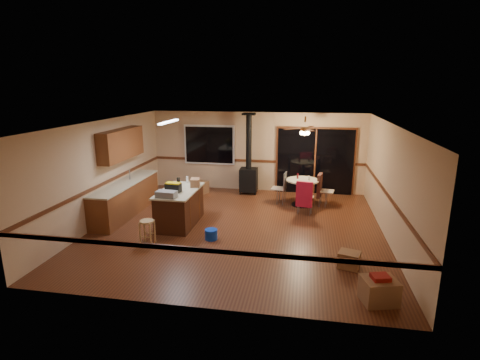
% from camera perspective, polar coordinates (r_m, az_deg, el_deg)
% --- Properties ---
extents(floor, '(7.00, 7.00, 0.00)m').
position_cam_1_polar(floor, '(9.40, -0.32, -7.25)').
color(floor, '#522817').
rests_on(floor, ground).
extents(ceiling, '(7.00, 7.00, 0.00)m').
position_cam_1_polar(ceiling, '(8.78, -0.34, 8.72)').
color(ceiling, silver).
rests_on(ceiling, ground).
extents(wall_back, '(7.00, 0.00, 7.00)m').
position_cam_1_polar(wall_back, '(12.39, 2.57, 4.30)').
color(wall_back, tan).
rests_on(wall_back, ground).
extents(wall_front, '(7.00, 0.00, 7.00)m').
position_cam_1_polar(wall_front, '(5.76, -6.62, -7.85)').
color(wall_front, tan).
rests_on(wall_front, ground).
extents(wall_left, '(0.00, 7.00, 7.00)m').
position_cam_1_polar(wall_left, '(10.21, -20.04, 1.25)').
color(wall_left, tan).
rests_on(wall_left, ground).
extents(wall_right, '(0.00, 7.00, 7.00)m').
position_cam_1_polar(wall_right, '(9.08, 21.96, -0.50)').
color(wall_right, tan).
rests_on(wall_right, ground).
extents(chair_rail, '(7.00, 7.00, 0.08)m').
position_cam_1_polar(chair_rail, '(9.08, -0.33, -1.38)').
color(chair_rail, '#522714').
rests_on(chair_rail, ground).
extents(window, '(1.72, 0.10, 1.32)m').
position_cam_1_polar(window, '(12.61, -4.71, 5.37)').
color(window, black).
rests_on(window, ground).
extents(sliding_door, '(2.52, 0.10, 2.10)m').
position_cam_1_polar(sliding_door, '(12.29, 11.35, 2.77)').
color(sliding_door, black).
rests_on(sliding_door, ground).
extents(lower_cabinets, '(0.60, 3.00, 0.86)m').
position_cam_1_polar(lower_cabinets, '(10.71, -16.94, -2.73)').
color(lower_cabinets, brown).
rests_on(lower_cabinets, ground).
extents(countertop, '(0.64, 3.04, 0.04)m').
position_cam_1_polar(countertop, '(10.59, -17.11, -0.40)').
color(countertop, '#BBB491').
rests_on(countertop, lower_cabinets).
extents(upper_cabinets, '(0.35, 2.00, 0.80)m').
position_cam_1_polar(upper_cabinets, '(10.62, -17.64, 5.23)').
color(upper_cabinets, brown).
rests_on(upper_cabinets, ground).
extents(kitchen_island, '(0.88, 1.68, 0.90)m').
position_cam_1_polar(kitchen_island, '(9.61, -9.18, -4.08)').
color(kitchen_island, '#36190D').
rests_on(kitchen_island, ground).
extents(wood_stove, '(0.55, 0.50, 2.52)m').
position_cam_1_polar(wood_stove, '(12.10, 1.32, 1.30)').
color(wood_stove, black).
rests_on(wood_stove, ground).
extents(ceiling_fan, '(0.24, 0.24, 0.55)m').
position_cam_1_polar(ceiling_fan, '(10.76, 9.85, 7.48)').
color(ceiling_fan, brown).
rests_on(ceiling_fan, ceiling).
extents(fluorescent_strip, '(0.10, 1.20, 0.04)m').
position_cam_1_polar(fluorescent_strip, '(9.56, -10.82, 8.69)').
color(fluorescent_strip, white).
rests_on(fluorescent_strip, ceiling).
extents(toolbox_grey, '(0.50, 0.31, 0.15)m').
position_cam_1_polar(toolbox_grey, '(8.92, -11.15, -2.13)').
color(toolbox_grey, slate).
rests_on(toolbox_grey, kitchen_island).
extents(toolbox_black, '(0.39, 0.23, 0.21)m').
position_cam_1_polar(toolbox_black, '(9.32, -10.12, -1.18)').
color(toolbox_black, black).
rests_on(toolbox_black, kitchen_island).
extents(toolbox_yellow_lid, '(0.37, 0.22, 0.03)m').
position_cam_1_polar(toolbox_yellow_lid, '(9.28, -10.16, -0.48)').
color(toolbox_yellow_lid, gold).
rests_on(toolbox_yellow_lid, toolbox_black).
extents(box_on_island, '(0.29, 0.35, 0.21)m').
position_cam_1_polar(box_on_island, '(9.73, -6.86, -0.39)').
color(box_on_island, brown).
rests_on(box_on_island, kitchen_island).
extents(bottle_dark, '(0.11, 0.11, 0.29)m').
position_cam_1_polar(bottle_dark, '(9.54, -9.33, -0.51)').
color(bottle_dark, black).
rests_on(bottle_dark, kitchen_island).
extents(bottle_pink, '(0.07, 0.07, 0.21)m').
position_cam_1_polar(bottle_pink, '(9.37, -9.05, -1.04)').
color(bottle_pink, '#D84C8C').
rests_on(bottle_pink, kitchen_island).
extents(bottle_white, '(0.07, 0.07, 0.18)m').
position_cam_1_polar(bottle_white, '(10.12, -8.03, 0.07)').
color(bottle_white, white).
rests_on(bottle_white, kitchen_island).
extents(bar_stool, '(0.34, 0.34, 0.56)m').
position_cam_1_polar(bar_stool, '(8.62, -13.92, -7.77)').
color(bar_stool, tan).
rests_on(bar_stool, floor).
extents(blue_bucket, '(0.33, 0.33, 0.24)m').
position_cam_1_polar(blue_bucket, '(8.71, -4.42, -8.26)').
color(blue_bucket, '#0D38B9').
rests_on(blue_bucket, floor).
extents(dining_table, '(0.95, 0.95, 0.78)m').
position_cam_1_polar(dining_table, '(11.08, 9.48, -1.17)').
color(dining_table, black).
rests_on(dining_table, ground).
extents(glass_red, '(0.07, 0.07, 0.15)m').
position_cam_1_polar(glass_red, '(11.10, 8.78, 0.60)').
color(glass_red, '#590C14').
rests_on(glass_red, dining_table).
extents(glass_cream, '(0.07, 0.07, 0.13)m').
position_cam_1_polar(glass_cream, '(10.95, 10.48, 0.29)').
color(glass_cream, beige).
rests_on(glass_cream, dining_table).
extents(chair_left, '(0.45, 0.45, 0.51)m').
position_cam_1_polar(chair_left, '(11.17, 6.44, -0.65)').
color(chair_left, tan).
rests_on(chair_left, ground).
extents(chair_near, '(0.50, 0.53, 0.70)m').
position_cam_1_polar(chair_near, '(10.22, 9.80, -2.15)').
color(chair_near, tan).
rests_on(chair_near, ground).
extents(chair_right, '(0.52, 0.49, 0.70)m').
position_cam_1_polar(chair_right, '(11.15, 12.17, -0.86)').
color(chair_right, tan).
rests_on(chair_right, ground).
extents(box_under_window, '(0.60, 0.54, 0.39)m').
position_cam_1_polar(box_under_window, '(12.33, -6.14, -1.08)').
color(box_under_window, brown).
rests_on(box_under_window, floor).
extents(box_corner_a, '(0.64, 0.58, 0.41)m').
position_cam_1_polar(box_corner_a, '(6.75, 20.43, -15.53)').
color(box_corner_a, brown).
rests_on(box_corner_a, floor).
extents(box_corner_b, '(0.48, 0.44, 0.32)m').
position_cam_1_polar(box_corner_b, '(7.73, 16.29, -11.58)').
color(box_corner_b, brown).
rests_on(box_corner_b, floor).
extents(box_small_red, '(0.33, 0.29, 0.07)m').
position_cam_1_polar(box_small_red, '(6.64, 20.61, -13.70)').
color(box_small_red, maroon).
rests_on(box_small_red, box_corner_a).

